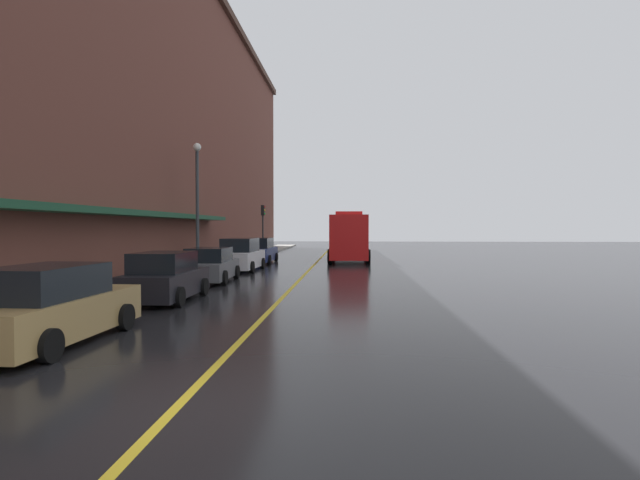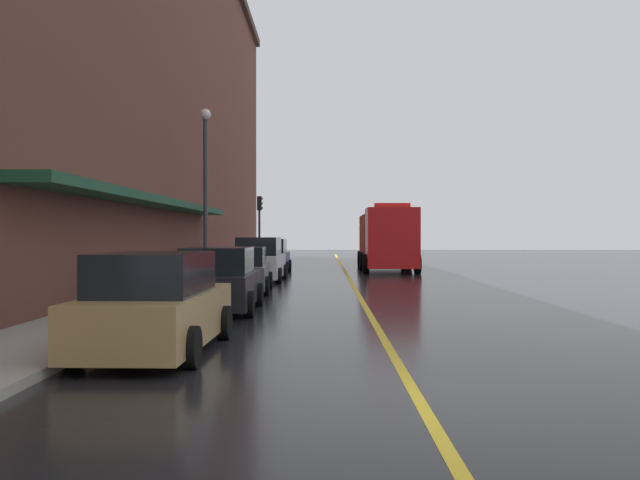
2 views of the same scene
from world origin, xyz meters
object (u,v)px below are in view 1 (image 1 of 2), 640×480
(parked_car_0, at_px, (50,307))
(street_lamp_left, at_px, (197,192))
(parking_meter_1, at_px, (194,256))
(parked_car_1, at_px, (165,278))
(parked_car_2, at_px, (210,266))
(fire_truck, at_px, (349,238))
(parked_car_4, at_px, (259,251))
(parking_meter_0, at_px, (139,266))
(traffic_light_near, at_px, (263,220))
(parked_car_3, at_px, (241,256))

(parked_car_0, xyz_separation_m, street_lamp_left, (-1.97, 16.43, 3.61))
(parking_meter_1, relative_size, street_lamp_left, 0.19)
(parked_car_1, relative_size, parked_car_2, 0.95)
(parked_car_0, relative_size, fire_truck, 0.53)
(parked_car_4, bearing_deg, parked_car_0, -179.36)
(parked_car_0, xyz_separation_m, parked_car_1, (0.12, 6.23, -0.01))
(parking_meter_0, xyz_separation_m, traffic_light_near, (0.06, 25.38, 2.10))
(parked_car_3, bearing_deg, parked_car_2, 179.96)
(parked_car_4, distance_m, traffic_light_near, 9.31)
(parked_car_3, distance_m, fire_truck, 10.64)
(parked_car_2, relative_size, parked_car_4, 0.95)
(parked_car_3, distance_m, parked_car_4, 6.06)
(street_lamp_left, height_order, traffic_light_near, street_lamp_left)
(fire_truck, height_order, parking_meter_0, fire_truck)
(parked_car_1, xyz_separation_m, street_lamp_left, (-2.09, 10.20, 3.62))
(parking_meter_1, bearing_deg, parked_car_0, -84.33)
(parked_car_4, relative_size, parking_meter_0, 3.56)
(parked_car_3, distance_m, traffic_light_near, 15.21)
(parking_meter_0, distance_m, traffic_light_near, 25.47)
(fire_truck, relative_size, parking_meter_0, 6.65)
(parked_car_0, height_order, parking_meter_0, parked_car_0)
(parked_car_4, xyz_separation_m, street_lamp_left, (-1.99, -7.62, 3.57))
(parked_car_0, distance_m, fire_truck, 27.33)
(traffic_light_near, bearing_deg, street_lamp_left, -92.29)
(parked_car_1, xyz_separation_m, parking_meter_0, (-1.49, 1.34, 0.28))
(parked_car_3, bearing_deg, parking_meter_1, 161.67)
(parked_car_4, height_order, parking_meter_1, parked_car_4)
(parked_car_4, relative_size, fire_truck, 0.54)
(parked_car_2, distance_m, parking_meter_0, 4.74)
(parking_meter_0, bearing_deg, parked_car_0, -79.71)
(parked_car_4, xyz_separation_m, parking_meter_1, (-1.39, -10.19, 0.23))
(parked_car_2, height_order, parking_meter_1, parked_car_2)
(parking_meter_0, relative_size, traffic_light_near, 0.31)
(parked_car_3, xyz_separation_m, street_lamp_left, (-2.05, -1.55, 3.53))
(parked_car_1, distance_m, traffic_light_near, 26.87)
(parking_meter_0, bearing_deg, parked_car_2, 73.56)
(parked_car_1, xyz_separation_m, parked_car_2, (-0.15, 5.88, -0.04))
(street_lamp_left, bearing_deg, parked_car_0, -83.14)
(parked_car_1, relative_size, parked_car_3, 0.88)
(parked_car_3, bearing_deg, street_lamp_left, 128.20)
(street_lamp_left, distance_m, traffic_light_near, 16.59)
(parked_car_2, height_order, parked_car_3, parked_car_3)
(street_lamp_left, relative_size, traffic_light_near, 1.61)
(parked_car_0, bearing_deg, parking_meter_1, 7.15)
(parked_car_0, xyz_separation_m, parking_meter_0, (-1.37, 7.57, 0.27))
(parking_meter_1, height_order, street_lamp_left, street_lamp_left)
(parked_car_3, bearing_deg, traffic_light_near, 6.36)
(parked_car_0, distance_m, parked_car_4, 24.04)
(parked_car_4, xyz_separation_m, fire_truck, (6.29, 2.53, 0.88))
(parked_car_2, relative_size, fire_truck, 0.51)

